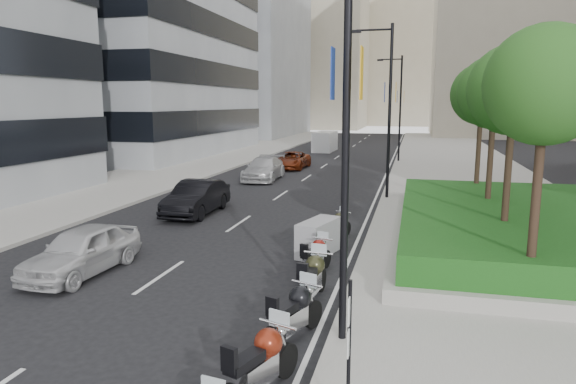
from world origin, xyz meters
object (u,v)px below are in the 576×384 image
(car_b, at_px, (196,198))
(lamp_post_0, at_px, (339,102))
(parking_sign, at_px, (349,347))
(car_d, at_px, (292,160))
(motorcycle_3, at_px, (312,278))
(motorcycle_5, at_px, (318,238))
(lamp_post_1, at_px, (387,103))
(motorcycle_1, at_px, (260,364))
(car_c, at_px, (264,169))
(delivery_van, at_px, (325,142))
(motorcycle_2, at_px, (294,314))
(car_a, at_px, (82,250))
(lamp_post_2, at_px, (399,103))
(motorcycle_6, at_px, (337,226))
(motorcycle_4, at_px, (315,257))

(car_b, bearing_deg, lamp_post_0, -55.07)
(parking_sign, distance_m, car_d, 32.81)
(motorcycle_3, bearing_deg, motorcycle_5, 14.09)
(lamp_post_1, distance_m, motorcycle_1, 19.85)
(car_c, xyz_separation_m, car_d, (0.41, 6.31, -0.09))
(lamp_post_1, xyz_separation_m, car_b, (-8.13, -5.73, -4.29))
(lamp_post_0, relative_size, car_d, 1.90)
(motorcycle_5, bearing_deg, car_b, 68.50)
(car_d, distance_m, delivery_van, 15.12)
(car_b, bearing_deg, motorcycle_2, -58.29)
(motorcycle_3, relative_size, car_d, 0.50)
(lamp_post_1, height_order, car_c, lamp_post_1)
(motorcycle_2, relative_size, car_c, 0.43)
(motorcycle_2, xyz_separation_m, motorcycle_3, (-0.05, 2.25, 0.01))
(motorcycle_3, distance_m, car_c, 21.50)
(delivery_van, bearing_deg, car_a, -88.12)
(lamp_post_2, distance_m, car_c, 15.66)
(lamp_post_2, xyz_separation_m, car_b, (-8.13, -23.73, -4.29))
(lamp_post_2, bearing_deg, motorcycle_5, -93.03)
(delivery_van, bearing_deg, motorcycle_2, -78.85)
(car_d, bearing_deg, car_b, -89.53)
(motorcycle_6, bearing_deg, car_a, 154.16)
(lamp_post_0, bearing_deg, motorcycle_4, 106.25)
(lamp_post_1, bearing_deg, motorcycle_6, -98.19)
(motorcycle_1, bearing_deg, motorcycle_6, 20.94)
(motorcycle_5, bearing_deg, motorcycle_1, -160.54)
(car_d, bearing_deg, car_c, -92.20)
(parking_sign, xyz_separation_m, motorcycle_4, (-1.91, 7.29, -0.91))
(motorcycle_6, distance_m, car_d, 21.31)
(lamp_post_2, bearing_deg, motorcycle_6, -92.66)
(motorcycle_6, bearing_deg, car_b, 91.58)
(lamp_post_1, relative_size, car_c, 1.74)
(car_c, bearing_deg, car_b, -92.10)
(car_c, bearing_deg, car_a, -91.95)
(motorcycle_3, bearing_deg, motorcycle_2, -173.05)
(lamp_post_2, distance_m, car_b, 25.45)
(car_a, xyz_separation_m, car_c, (-0.20, 19.68, 0.03))
(motorcycle_1, height_order, car_b, car_b)
(motorcycle_2, distance_m, motorcycle_6, 8.51)
(motorcycle_5, height_order, car_d, car_d)
(parking_sign, distance_m, motorcycle_5, 9.56)
(car_b, bearing_deg, motorcycle_4, -46.29)
(car_b, distance_m, delivery_van, 32.54)
(lamp_post_2, distance_m, motorcycle_3, 33.15)
(motorcycle_1, xyz_separation_m, car_a, (-7.07, 5.03, 0.09))
(lamp_post_0, xyz_separation_m, delivery_van, (-7.84, 43.81, -4.10))
(parking_sign, height_order, car_c, parking_sign)
(motorcycle_1, relative_size, delivery_van, 0.46)
(motorcycle_1, relative_size, motorcycle_2, 1.02)
(motorcycle_1, distance_m, delivery_van, 46.64)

